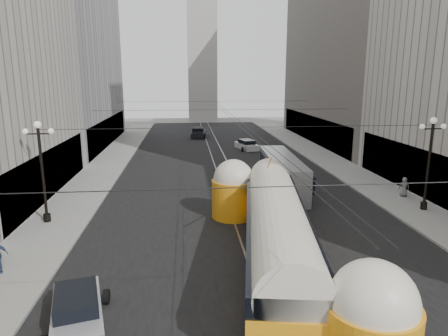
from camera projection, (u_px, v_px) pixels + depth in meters
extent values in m
cube|color=black|center=(223.00, 169.00, 40.62)|extent=(20.00, 85.00, 0.02)
cube|color=gray|center=(109.00, 163.00, 42.88)|extent=(4.00, 72.00, 0.15)
cube|color=gray|center=(326.00, 159.00, 45.12)|extent=(4.00, 72.00, 0.15)
cube|color=gray|center=(216.00, 169.00, 40.55)|extent=(0.12, 85.00, 0.04)
cube|color=gray|center=(231.00, 168.00, 40.69)|extent=(0.12, 85.00, 0.04)
cube|color=black|center=(52.00, 172.00, 30.61)|extent=(0.10, 18.00, 3.60)
cube|color=#999999|center=(55.00, 38.00, 50.68)|extent=(12.00, 28.00, 28.00)
cube|color=black|center=(109.00, 131.00, 53.91)|extent=(0.10, 25.20, 3.60)
cube|color=black|center=(414.00, 170.00, 31.30)|extent=(0.10, 18.00, 3.60)
cube|color=#514C47|center=(359.00, 25.00, 53.98)|extent=(12.00, 32.00, 32.00)
cube|color=black|center=(312.00, 128.00, 56.53)|extent=(0.10, 28.80, 3.60)
cube|color=#B2AFA8|center=(202.00, 63.00, 84.05)|extent=(6.00, 6.00, 24.00)
cylinder|color=black|center=(43.00, 176.00, 24.67)|extent=(0.18, 0.18, 6.00)
cylinder|color=black|center=(47.00, 218.00, 25.28)|extent=(0.44, 0.44, 0.50)
cylinder|color=black|center=(38.00, 134.00, 24.09)|extent=(1.60, 0.08, 0.08)
sphere|color=white|center=(37.00, 125.00, 23.97)|extent=(0.44, 0.44, 0.44)
sphere|color=white|center=(25.00, 132.00, 23.99)|extent=(0.36, 0.36, 0.36)
sphere|color=white|center=(51.00, 131.00, 24.13)|extent=(0.36, 0.36, 0.36)
cylinder|color=black|center=(428.00, 167.00, 27.02)|extent=(0.18, 0.18, 6.00)
cylinder|color=black|center=(424.00, 206.00, 27.63)|extent=(0.44, 0.44, 0.50)
cylinder|color=black|center=(433.00, 129.00, 26.45)|extent=(1.60, 0.08, 0.08)
sphere|color=white|center=(434.00, 121.00, 26.32)|extent=(0.44, 0.44, 0.44)
sphere|color=white|center=(422.00, 127.00, 26.34)|extent=(0.36, 0.36, 0.36)
sphere|color=white|center=(444.00, 126.00, 26.48)|extent=(0.36, 0.36, 0.36)
cylinder|color=black|center=(315.00, 186.00, 11.63)|extent=(25.00, 0.03, 0.03)
cylinder|color=black|center=(245.00, 127.00, 25.21)|extent=(25.00, 0.03, 0.03)
cylinder|color=black|center=(224.00, 110.00, 38.80)|extent=(25.00, 0.03, 0.03)
cylinder|color=black|center=(214.00, 101.00, 52.39)|extent=(25.00, 0.03, 0.03)
cylinder|color=black|center=(220.00, 109.00, 42.73)|extent=(0.03, 72.00, 0.03)
cylinder|color=black|center=(224.00, 109.00, 42.76)|extent=(0.03, 72.00, 0.03)
cube|color=orange|center=(276.00, 246.00, 19.23)|extent=(5.21, 15.59, 1.86)
cube|color=black|center=(276.00, 263.00, 19.43)|extent=(5.14, 15.14, 0.33)
cube|color=black|center=(277.00, 222.00, 18.96)|extent=(5.20, 15.37, 0.93)
cylinder|color=silver|center=(277.00, 216.00, 18.89)|extent=(4.85, 15.31, 2.52)
sphere|color=silver|center=(373.00, 303.00, 11.77)|extent=(2.63, 2.63, 2.63)
cylinder|color=orange|center=(233.00, 199.00, 26.35)|extent=(2.85, 2.85, 2.52)
sphere|color=silver|center=(233.00, 179.00, 26.06)|extent=(2.63, 2.63, 2.63)
cube|color=#A3A6A8|center=(282.00, 173.00, 32.86)|extent=(2.83, 10.98, 2.72)
cube|color=black|center=(282.00, 167.00, 32.76)|extent=(2.83, 10.60, 1.00)
cube|color=black|center=(300.00, 186.00, 27.56)|extent=(2.09, 0.21, 1.27)
cylinder|color=black|center=(278.00, 197.00, 29.43)|extent=(0.30, 0.91, 0.91)
cylinder|color=black|center=(308.00, 196.00, 29.64)|extent=(0.30, 0.91, 0.91)
cylinder|color=black|center=(260.00, 174.00, 36.50)|extent=(0.30, 0.91, 0.91)
cylinder|color=black|center=(284.00, 173.00, 36.71)|extent=(0.30, 0.91, 0.91)
cube|color=#A6A6AB|center=(77.00, 315.00, 14.86)|extent=(2.73, 4.52, 0.75)
cube|color=black|center=(76.00, 302.00, 14.74)|extent=(2.06, 2.63, 0.71)
cylinder|color=black|center=(67.00, 299.00, 16.21)|extent=(0.22, 0.60, 0.60)
cylinder|color=black|center=(106.00, 297.00, 16.36)|extent=(0.22, 0.60, 0.60)
cube|color=white|center=(247.00, 146.00, 51.19)|extent=(2.76, 4.39, 0.72)
cube|color=black|center=(247.00, 142.00, 51.08)|extent=(2.05, 2.57, 0.68)
cylinder|color=black|center=(242.00, 149.00, 49.81)|extent=(0.22, 0.58, 0.58)
cylinder|color=black|center=(254.00, 149.00, 49.95)|extent=(0.22, 0.58, 0.58)
cylinder|color=black|center=(239.00, 146.00, 52.50)|extent=(0.22, 0.58, 0.58)
cylinder|color=black|center=(251.00, 146.00, 52.65)|extent=(0.22, 0.58, 0.58)
cube|color=black|center=(199.00, 134.00, 61.83)|extent=(2.46, 4.95, 0.84)
cube|color=black|center=(199.00, 130.00, 61.70)|extent=(2.00, 2.79, 0.80)
cylinder|color=black|center=(193.00, 137.00, 60.21)|extent=(0.22, 0.68, 0.68)
cylinder|color=black|center=(205.00, 136.00, 60.37)|extent=(0.22, 0.68, 0.68)
cylinder|color=black|center=(193.00, 134.00, 63.36)|extent=(0.22, 0.68, 0.68)
cylinder|color=black|center=(204.00, 134.00, 63.52)|extent=(0.22, 0.68, 0.68)
imported|color=slate|center=(404.00, 187.00, 30.50)|extent=(0.84, 0.67, 1.51)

